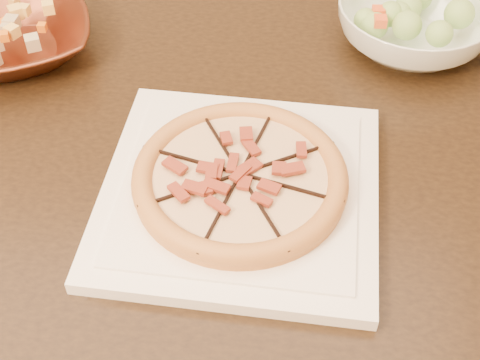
{
  "coord_description": "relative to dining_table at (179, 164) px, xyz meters",
  "views": [
    {
      "loc": [
        0.31,
        -0.74,
        1.36
      ],
      "look_at": [
        0.29,
        -0.2,
        0.78
      ],
      "focal_mm": 50.0,
      "sensor_mm": 36.0,
      "label": 1
    }
  ],
  "objects": [
    {
      "name": "dining_table",
      "position": [
        0.0,
        0.0,
        0.0
      ],
      "size": [
        1.56,
        1.08,
        0.75
      ],
      "color": "black",
      "rests_on": "floor"
    },
    {
      "name": "bronze_bowl",
      "position": [
        -0.26,
        0.13,
        0.12
      ],
      "size": [
        0.31,
        0.31,
        0.06
      ],
      "primitive_type": "imported",
      "rotation": [
        0.0,
        0.0,
        0.35
      ],
      "color": "brown",
      "rests_on": "dining_table"
    },
    {
      "name": "pizza",
      "position": [
        0.1,
        -0.15,
        0.13
      ],
      "size": [
        0.26,
        0.26,
        0.03
      ],
      "color": "#E09E56",
      "rests_on": "plate"
    },
    {
      "name": "floor",
      "position": [
        -0.2,
        0.06,
        -0.67
      ],
      "size": [
        4.0,
        4.0,
        0.02
      ],
      "primitive_type": "cube",
      "color": "#51361B",
      "rests_on": "ground"
    },
    {
      "name": "plate",
      "position": [
        0.1,
        -0.15,
        0.1
      ],
      "size": [
        0.36,
        0.36,
        0.02
      ],
      "color": "white",
      "rests_on": "dining_table"
    },
    {
      "name": "mixed_dish",
      "position": [
        -0.26,
        0.13,
        0.17
      ],
      "size": [
        0.1,
        0.11,
        0.03
      ],
      "color": "tan",
      "rests_on": "bronze_bowl"
    },
    {
      "name": "salad_bowl",
      "position": [
        0.34,
        0.17,
        0.13
      ],
      "size": [
        0.24,
        0.24,
        0.07
      ],
      "primitive_type": "imported",
      "rotation": [
        0.0,
        0.0,
        0.02
      ],
      "color": "white",
      "rests_on": "dining_table"
    }
  ]
}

